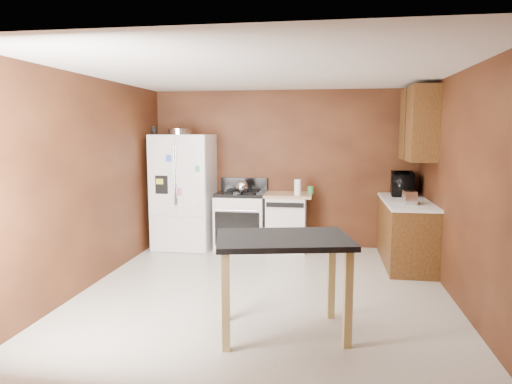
% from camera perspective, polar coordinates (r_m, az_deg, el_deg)
% --- Properties ---
extents(floor, '(4.50, 4.50, 0.00)m').
position_cam_1_polar(floor, '(5.43, 1.09, -12.35)').
color(floor, beige).
rests_on(floor, ground).
extents(ceiling, '(4.50, 4.50, 0.00)m').
position_cam_1_polar(ceiling, '(5.14, 1.16, 14.84)').
color(ceiling, white).
rests_on(ceiling, ground).
extents(wall_back, '(4.20, 0.00, 4.20)m').
position_cam_1_polar(wall_back, '(7.36, 3.47, 2.91)').
color(wall_back, '#5D3218').
rests_on(wall_back, ground).
extents(wall_front, '(4.20, 0.00, 4.20)m').
position_cam_1_polar(wall_front, '(2.95, -4.74, -4.22)').
color(wall_front, '#5D3218').
rests_on(wall_front, ground).
extents(wall_left, '(0.00, 4.50, 4.50)m').
position_cam_1_polar(wall_left, '(5.80, -19.90, 1.19)').
color(wall_left, '#5D3218').
rests_on(wall_left, ground).
extents(wall_right, '(0.00, 4.50, 4.50)m').
position_cam_1_polar(wall_right, '(5.29, 24.31, 0.38)').
color(wall_right, '#5D3218').
rests_on(wall_right, ground).
extents(roasting_pan, '(0.38, 0.38, 0.09)m').
position_cam_1_polar(roasting_pan, '(7.27, -9.51, 7.47)').
color(roasting_pan, silver).
rests_on(roasting_pan, refrigerator).
extents(pen_cup, '(0.08, 0.08, 0.12)m').
position_cam_1_polar(pen_cup, '(7.31, -12.63, 7.50)').
color(pen_cup, black).
rests_on(pen_cup, refrigerator).
extents(kettle, '(0.20, 0.20, 0.20)m').
position_cam_1_polar(kettle, '(7.02, -1.81, 0.64)').
color(kettle, silver).
rests_on(kettle, gas_range).
extents(paper_towel, '(0.14, 0.14, 0.24)m').
position_cam_1_polar(paper_towel, '(6.92, 5.22, 0.58)').
color(paper_towel, white).
rests_on(paper_towel, dishwasher).
extents(green_canister, '(0.13, 0.13, 0.11)m').
position_cam_1_polar(green_canister, '(7.15, 6.82, 0.27)').
color(green_canister, '#389245').
rests_on(green_canister, dishwasher).
extents(toaster, '(0.16, 0.25, 0.18)m').
position_cam_1_polar(toaster, '(6.33, 18.65, -0.64)').
color(toaster, silver).
rests_on(toaster, right_cabinets).
extents(microwave, '(0.43, 0.60, 0.31)m').
position_cam_1_polar(microwave, '(7.20, 17.80, 0.90)').
color(microwave, black).
rests_on(microwave, right_cabinets).
extents(refrigerator, '(0.90, 0.80, 1.80)m').
position_cam_1_polar(refrigerator, '(7.33, -8.99, 0.06)').
color(refrigerator, white).
rests_on(refrigerator, ground).
extents(gas_range, '(0.76, 0.68, 1.10)m').
position_cam_1_polar(gas_range, '(7.24, -1.88, -3.47)').
color(gas_range, white).
rests_on(gas_range, ground).
extents(dishwasher, '(0.78, 0.63, 0.89)m').
position_cam_1_polar(dishwasher, '(7.17, 3.83, -3.67)').
color(dishwasher, white).
rests_on(dishwasher, ground).
extents(right_cabinets, '(0.63, 1.58, 2.45)m').
position_cam_1_polar(right_cabinets, '(6.71, 18.65, -0.89)').
color(right_cabinets, brown).
rests_on(right_cabinets, ground).
extents(island, '(1.34, 1.03, 0.91)m').
position_cam_1_polar(island, '(4.17, 3.42, -7.52)').
color(island, black).
rests_on(island, ground).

